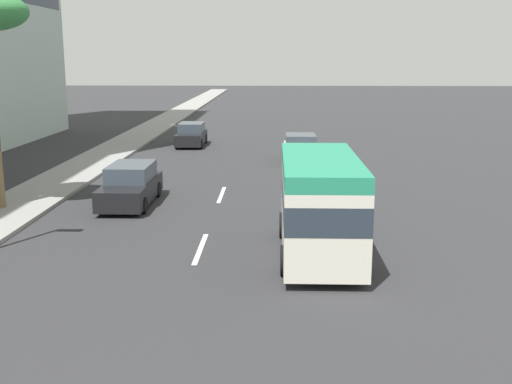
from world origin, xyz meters
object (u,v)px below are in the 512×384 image
Objects in this scene: car_third at (191,135)px; car_fourth at (300,149)px; minibus_lead at (320,202)px; car_second at (131,186)px.

car_fourth reaches higher than car_third.
minibus_lead reaches higher than car_fourth.
car_second is at bearing 48.17° from minibus_lead.
car_third is (23.73, 7.02, -0.91)m from minibus_lead.
car_second is 13.13m from car_fourth.
car_fourth is at bearing -0.40° from minibus_lead.
car_fourth is at bearing 146.01° from car_second.
car_second is at bearing 146.01° from car_fourth.
car_fourth is (-6.38, -7.14, 0.02)m from car_third.
minibus_lead is at bearing 48.17° from car_second.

